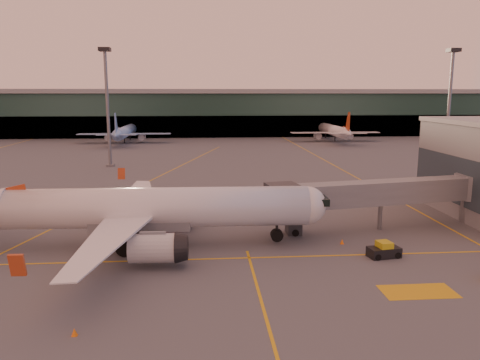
{
  "coord_description": "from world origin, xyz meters",
  "views": [
    {
      "loc": [
        0.68,
        -38.63,
        15.92
      ],
      "look_at": [
        5.3,
        20.2,
        5.0
      ],
      "focal_mm": 35.0,
      "sensor_mm": 36.0,
      "label": 1
    }
  ],
  "objects": [
    {
      "name": "jet_bridge",
      "position": [
        22.92,
        14.02,
        4.2
      ],
      "size": [
        28.76,
        8.27,
        5.99
      ],
      "color": "slate",
      "rests_on": "ground"
    },
    {
      "name": "cone_wing_right",
      "position": [
        -8.09,
        -9.05,
        0.26
      ],
      "size": [
        0.42,
        0.42,
        0.54
      ],
      "color": "orange",
      "rests_on": "ground"
    },
    {
      "name": "taxi_markings",
      "position": [
        -7.32,
        44.49,
        0.01
      ],
      "size": [
        100.12,
        173.0,
        0.01
      ],
      "color": "gold",
      "rests_on": "ground"
    },
    {
      "name": "mast_west_near",
      "position": [
        -20.0,
        66.0,
        14.86
      ],
      "size": [
        2.4,
        2.4,
        25.6
      ],
      "color": "slate",
      "rests_on": "ground"
    },
    {
      "name": "cone_nose",
      "position": [
        15.41,
        8.56,
        0.26
      ],
      "size": [
        0.42,
        0.42,
        0.53
      ],
      "color": "orange",
      "rests_on": "ground"
    },
    {
      "name": "mast_east_near",
      "position": [
        55.0,
        62.0,
        14.86
      ],
      "size": [
        2.4,
        2.4,
        25.6
      ],
      "color": "slate",
      "rests_on": "ground"
    },
    {
      "name": "distant_aircraft_row",
      "position": [
        -21.0,
        118.0,
        0.0
      ],
      "size": [
        290.0,
        34.0,
        13.0
      ],
      "color": "#8AB0E7",
      "rests_on": "ground"
    },
    {
      "name": "catering_truck",
      "position": [
        -3.37,
        15.61,
        2.26
      ],
      "size": [
        5.53,
        3.45,
        3.98
      ],
      "rotation": [
        0.0,
        0.0,
        0.26
      ],
      "color": "red",
      "rests_on": "ground"
    },
    {
      "name": "terminal",
      "position": [
        0.0,
        141.79,
        8.76
      ],
      "size": [
        400.0,
        20.0,
        17.6
      ],
      "color": "#19382D",
      "rests_on": "ground"
    },
    {
      "name": "cone_wing_left",
      "position": [
        -7.42,
        26.47,
        0.29
      ],
      "size": [
        0.47,
        0.47,
        0.6
      ],
      "color": "orange",
      "rests_on": "ground"
    },
    {
      "name": "pushback_tug",
      "position": [
        18.33,
        4.21,
        0.64
      ],
      "size": [
        3.32,
        2.17,
        1.59
      ],
      "rotation": [
        0.0,
        0.0,
        0.18
      ],
      "color": "black",
      "rests_on": "ground"
    },
    {
      "name": "main_airplane",
      "position": [
        -6.14,
        9.53,
        3.97
      ],
      "size": [
        40.46,
        36.36,
        12.23
      ],
      "rotation": [
        0.0,
        0.0,
        -0.02
      ],
      "color": "white",
      "rests_on": "ground"
    },
    {
      "name": "ground",
      "position": [
        0.0,
        0.0,
        0.0
      ],
      "size": [
        600.0,
        600.0,
        0.0
      ],
      "primitive_type": "plane",
      "color": "#4C4F54",
      "rests_on": "ground"
    }
  ]
}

